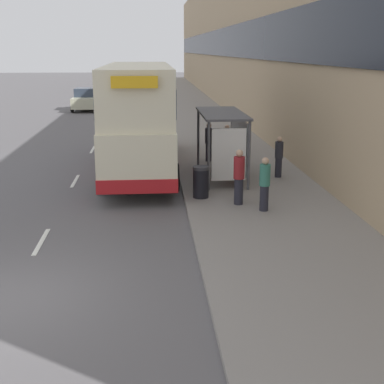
{
  "coord_description": "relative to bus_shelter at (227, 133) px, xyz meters",
  "views": [
    {
      "loc": [
        2.92,
        -10.13,
        4.9
      ],
      "look_at": [
        5.27,
        19.78,
        -3.13
      ],
      "focal_mm": 50.0,
      "sensor_mm": 36.0,
      "label": 1
    }
  ],
  "objects": [
    {
      "name": "ground_plane",
      "position": [
        -5.77,
        -9.42,
        -1.88
      ],
      "size": [
        220.0,
        220.0,
        0.0
      ],
      "primitive_type": "plane",
      "color": "#5B595B"
    },
    {
      "name": "pavement",
      "position": [
        0.73,
        29.08,
        -1.81
      ],
      "size": [
        5.0,
        93.0,
        0.14
      ],
      "color": "gray",
      "rests_on": "ground_plane"
    },
    {
      "name": "terrace_facade",
      "position": [
        4.72,
        29.08,
        4.19
      ],
      "size": [
        3.1,
        93.0,
        12.13
      ],
      "color": "tan",
      "rests_on": "ground_plane"
    },
    {
      "name": "lane_mark_0",
      "position": [
        -5.77,
        -6.05,
        -1.87
      ],
      "size": [
        0.12,
        2.0,
        0.01
      ],
      "color": "silver",
      "rests_on": "ground_plane"
    },
    {
      "name": "lane_mark_1",
      "position": [
        -5.77,
        0.65,
        -1.87
      ],
      "size": [
        0.12,
        2.0,
        0.01
      ],
      "color": "silver",
      "rests_on": "ground_plane"
    },
    {
      "name": "lane_mark_2",
      "position": [
        -5.77,
        7.35,
        -1.87
      ],
      "size": [
        0.12,
        2.0,
        0.01
      ],
      "color": "silver",
      "rests_on": "ground_plane"
    },
    {
      "name": "lane_mark_3",
      "position": [
        -5.77,
        14.05,
        -1.87
      ],
      "size": [
        0.12,
        2.0,
        0.01
      ],
      "color": "silver",
      "rests_on": "ground_plane"
    },
    {
      "name": "lane_mark_4",
      "position": [
        -5.77,
        20.75,
        -1.87
      ],
      "size": [
        0.12,
        2.0,
        0.01
      ],
      "color": "silver",
      "rests_on": "ground_plane"
    },
    {
      "name": "lane_mark_5",
      "position": [
        -5.77,
        27.45,
        -1.87
      ],
      "size": [
        0.12,
        2.0,
        0.01
      ],
      "color": "silver",
      "rests_on": "ground_plane"
    },
    {
      "name": "bus_shelter",
      "position": [
        0.0,
        0.0,
        0.0
      ],
      "size": [
        1.6,
        4.2,
        2.48
      ],
      "color": "#4C4C51",
      "rests_on": "ground_plane"
    },
    {
      "name": "double_decker_bus_near",
      "position": [
        -3.3,
        2.26,
        0.41
      ],
      "size": [
        2.85,
        11.06,
        4.3
      ],
      "color": "beige",
      "rests_on": "ground_plane"
    },
    {
      "name": "car_0",
      "position": [
        -3.91,
        55.95,
        -0.98
      ],
      "size": [
        1.91,
        4.14,
        1.82
      ],
      "color": "#B7B799",
      "rests_on": "ground_plane"
    },
    {
      "name": "car_1",
      "position": [
        -8.12,
        25.46,
        -0.98
      ],
      "size": [
        2.05,
        4.45,
        1.82
      ],
      "rotation": [
        0.0,
        0.0,
        3.14
      ],
      "color": "#B7B799",
      "rests_on": "ground_plane"
    },
    {
      "name": "pedestrian_at_shelter",
      "position": [
        -0.32,
        3.36,
        -0.88
      ],
      "size": [
        0.33,
        0.33,
        1.68
      ],
      "color": "#23232D",
      "rests_on": "ground_plane"
    },
    {
      "name": "pedestrian_1",
      "position": [
        2.02,
        0.15,
        -0.93
      ],
      "size": [
        0.31,
        0.31,
        1.57
      ],
      "color": "#23232D",
      "rests_on": "ground_plane"
    },
    {
      "name": "pedestrian_2",
      "position": [
        0.55,
        -4.17,
        -0.89
      ],
      "size": [
        0.33,
        0.33,
        1.65
      ],
      "color": "#23232D",
      "rests_on": "ground_plane"
    },
    {
      "name": "pedestrian_3",
      "position": [
        -0.11,
        -3.43,
        -0.84
      ],
      "size": [
        0.35,
        0.35,
        1.76
      ],
      "color": "#23232D",
      "rests_on": "ground_plane"
    },
    {
      "name": "pedestrian_4",
      "position": [
        0.47,
        3.35,
        -0.92
      ],
      "size": [
        0.32,
        0.32,
        1.59
      ],
      "color": "#23232D",
      "rests_on": "ground_plane"
    },
    {
      "name": "litter_bin",
      "position": [
        -1.22,
        -2.54,
        -1.21
      ],
      "size": [
        0.55,
        0.55,
        1.05
      ],
      "color": "black",
      "rests_on": "ground_plane"
    }
  ]
}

